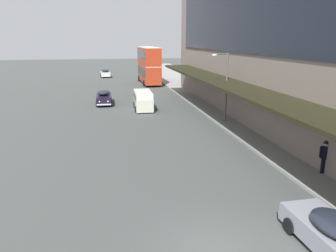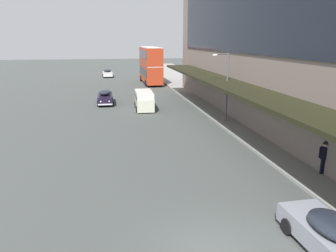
{
  "view_description": "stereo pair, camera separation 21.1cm",
  "coord_description": "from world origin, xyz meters",
  "px_view_note": "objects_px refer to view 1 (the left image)",
  "views": [
    {
      "loc": [
        -3.59,
        -9.55,
        7.3
      ],
      "look_at": [
        0.76,
        12.99,
        1.2
      ],
      "focal_mm": 35.0,
      "sensor_mm": 36.0,
      "label": 1
    },
    {
      "loc": [
        -3.38,
        -9.59,
        7.3
      ],
      "look_at": [
        0.76,
        12.99,
        1.2
      ],
      "focal_mm": 35.0,
      "sensor_mm": 36.0,
      "label": 2
    }
  ],
  "objects_px": {
    "vw_van": "(143,99)",
    "street_lamp": "(225,82)",
    "sedan_lead_mid": "(104,97)",
    "sedan_trailing_mid": "(105,73)",
    "transit_bus_kerbside_front": "(149,64)",
    "pedestrian_at_kerb": "(325,156)",
    "sedan_second_mid": "(334,234)"
  },
  "relations": [
    {
      "from": "transit_bus_kerbside_front",
      "to": "vw_van",
      "type": "xyz_separation_m",
      "value": [
        -3.46,
        -21.01,
        -2.18
      ]
    },
    {
      "from": "transit_bus_kerbside_front",
      "to": "sedan_trailing_mid",
      "type": "distance_m",
      "value": 13.65
    },
    {
      "from": "transit_bus_kerbside_front",
      "to": "sedan_second_mid",
      "type": "relative_size",
      "value": 2.4
    },
    {
      "from": "sedan_trailing_mid",
      "to": "street_lamp",
      "type": "distance_m",
      "value": 40.95
    },
    {
      "from": "sedan_lead_mid",
      "to": "sedan_trailing_mid",
      "type": "distance_m",
      "value": 28.47
    },
    {
      "from": "sedan_second_mid",
      "to": "pedestrian_at_kerb",
      "type": "relative_size",
      "value": 2.36
    },
    {
      "from": "sedan_second_mid",
      "to": "street_lamp",
      "type": "distance_m",
      "value": 18.74
    },
    {
      "from": "vw_van",
      "to": "street_lamp",
      "type": "xyz_separation_m",
      "value": [
        6.36,
        -7.25,
        2.61
      ]
    },
    {
      "from": "sedan_lead_mid",
      "to": "sedan_second_mid",
      "type": "relative_size",
      "value": 1.05
    },
    {
      "from": "sedan_lead_mid",
      "to": "sedan_trailing_mid",
      "type": "relative_size",
      "value": 1.05
    },
    {
      "from": "transit_bus_kerbside_front",
      "to": "pedestrian_at_kerb",
      "type": "bearing_deg",
      "value": -84.09
    },
    {
      "from": "pedestrian_at_kerb",
      "to": "sedan_trailing_mid",
      "type": "bearing_deg",
      "value": 102.39
    },
    {
      "from": "transit_bus_kerbside_front",
      "to": "sedan_second_mid",
      "type": "bearing_deg",
      "value": -89.7
    },
    {
      "from": "sedan_lead_mid",
      "to": "street_lamp",
      "type": "relative_size",
      "value": 0.76
    },
    {
      "from": "sedan_second_mid",
      "to": "sedan_trailing_mid",
      "type": "bearing_deg",
      "value": 97.32
    },
    {
      "from": "sedan_lead_mid",
      "to": "pedestrian_at_kerb",
      "type": "distance_m",
      "value": 26.17
    },
    {
      "from": "transit_bus_kerbside_front",
      "to": "sedan_trailing_mid",
      "type": "height_order",
      "value": "transit_bus_kerbside_front"
    },
    {
      "from": "transit_bus_kerbside_front",
      "to": "sedan_lead_mid",
      "type": "relative_size",
      "value": 2.29
    },
    {
      "from": "sedan_second_mid",
      "to": "sedan_trailing_mid",
      "type": "height_order",
      "value": "sedan_trailing_mid"
    },
    {
      "from": "transit_bus_kerbside_front",
      "to": "street_lamp",
      "type": "distance_m",
      "value": 28.4
    },
    {
      "from": "pedestrian_at_kerb",
      "to": "street_lamp",
      "type": "distance_m",
      "value": 12.59
    },
    {
      "from": "sedan_second_mid",
      "to": "pedestrian_at_kerb",
      "type": "bearing_deg",
      "value": 56.81
    },
    {
      "from": "transit_bus_kerbside_front",
      "to": "pedestrian_at_kerb",
      "type": "xyz_separation_m",
      "value": [
        4.2,
        -40.51,
        -2.09
      ]
    },
    {
      "from": "sedan_trailing_mid",
      "to": "pedestrian_at_kerb",
      "type": "distance_m",
      "value": 53.08
    },
    {
      "from": "transit_bus_kerbside_front",
      "to": "pedestrian_at_kerb",
      "type": "height_order",
      "value": "transit_bus_kerbside_front"
    },
    {
      "from": "sedan_lead_mid",
      "to": "sedan_trailing_mid",
      "type": "bearing_deg",
      "value": 89.24
    },
    {
      "from": "sedan_lead_mid",
      "to": "vw_van",
      "type": "height_order",
      "value": "vw_van"
    },
    {
      "from": "sedan_second_mid",
      "to": "street_lamp",
      "type": "relative_size",
      "value": 0.73
    },
    {
      "from": "pedestrian_at_kerb",
      "to": "transit_bus_kerbside_front",
      "type": "bearing_deg",
      "value": 95.91
    },
    {
      "from": "sedan_lead_mid",
      "to": "street_lamp",
      "type": "height_order",
      "value": "street_lamp"
    },
    {
      "from": "sedan_trailing_mid",
      "to": "vw_van",
      "type": "distance_m",
      "value": 32.55
    },
    {
      "from": "pedestrian_at_kerb",
      "to": "sedan_second_mid",
      "type": "bearing_deg",
      "value": -123.19
    }
  ]
}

